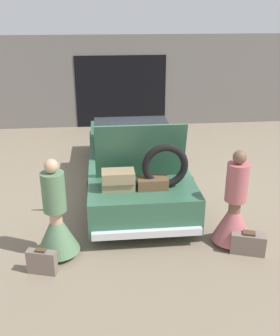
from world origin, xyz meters
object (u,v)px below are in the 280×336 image
object	(u,v)px
car	(134,160)
person_right	(234,212)
person_left	(56,223)
suitcase_beside_right_person	(248,243)
suitcase_beside_left_person	(42,262)

from	to	relation	value
car	person_right	bearing A→B (deg)	-60.15
person_left	person_right	size ratio (longest dim) A/B	0.99
suitcase_beside_right_person	car	bearing A→B (deg)	119.86
car	suitcase_beside_left_person	xyz separation A→B (m)	(-1.58, -2.88, -0.39)
suitcase_beside_left_person	suitcase_beside_right_person	size ratio (longest dim) A/B	0.79
person_right	suitcase_beside_left_person	bearing A→B (deg)	112.82
car	suitcase_beside_right_person	size ratio (longest dim) A/B	8.63
car	suitcase_beside_left_person	distance (m)	3.31
car	person_left	bearing A→B (deg)	-119.61
person_left	suitcase_beside_left_person	size ratio (longest dim) A/B	3.56
person_left	person_right	distance (m)	2.76
suitcase_beside_left_person	suitcase_beside_right_person	distance (m)	3.13
person_right	suitcase_beside_left_person	distance (m)	3.02
person_left	car	bearing A→B (deg)	151.08
car	person_right	world-z (taller)	car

